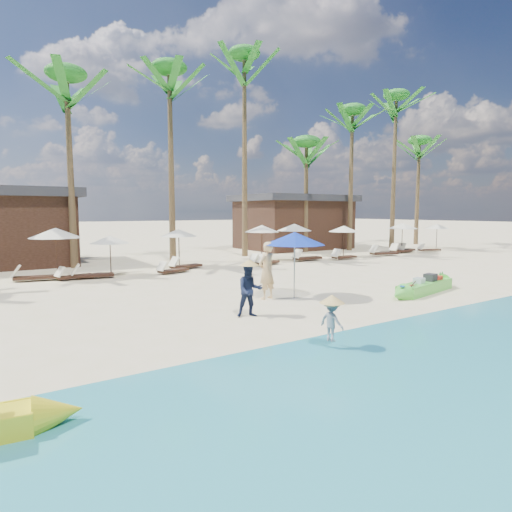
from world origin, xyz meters
TOP-DOWN VIEW (x-y plane):
  - ground at (0.00, 0.00)m, footprint 240.00×240.00m
  - wet_sand_strip at (0.00, -5.00)m, footprint 240.00×4.50m
  - green_canoe at (6.27, -0.40)m, footprint 5.21×1.35m
  - tourist at (0.66, 1.87)m, footprint 0.83×0.66m
  - vendor_green at (-1.16, 0.08)m, footprint 0.90×0.80m
  - vendor_yellow at (-1.21, -3.37)m, footprint 0.44×0.64m
  - blue_umbrella at (1.56, 1.48)m, footprint 2.15×2.15m
  - resort_parasol_4 at (-4.77, 10.28)m, footprint 2.24×2.24m
  - lounger_4_left at (-5.73, 10.52)m, footprint 1.92×0.92m
  - lounger_4_right at (-4.19, 10.02)m, footprint 1.71×0.92m
  - resort_parasol_5 at (-2.48, 10.22)m, footprint 1.84×1.84m
  - lounger_5_left at (-3.47, 9.85)m, footprint 1.87×0.85m
  - resort_parasol_6 at (1.46, 11.42)m, footprint 2.01×2.01m
  - lounger_6_left at (0.20, 9.41)m, footprint 1.72×0.91m
  - lounger_6_right at (1.33, 10.50)m, footprint 1.89×0.91m
  - resort_parasol_7 at (6.86, 11.44)m, footprint 2.12×2.12m
  - lounger_7_left at (5.65, 9.60)m, footprint 1.81×0.67m
  - lounger_7_right at (5.87, 9.55)m, footprint 1.85×1.07m
  - resort_parasol_8 at (8.74, 10.66)m, footprint 2.19×2.19m
  - lounger_8_left at (9.10, 9.95)m, footprint 1.94×0.61m
  - resort_parasol_9 at (12.63, 10.34)m, footprint 2.01×2.01m
  - lounger_9_left at (11.53, 9.25)m, footprint 1.80×0.56m
  - lounger_9_right at (15.35, 9.40)m, footprint 2.08×1.10m
  - resort_parasol_10 at (18.13, 10.00)m, footprint 2.12×2.12m
  - lounger_10_left at (17.91, 9.98)m, footprint 1.91×0.61m
  - lounger_10_right at (18.76, 10.17)m, footprint 1.96×0.93m
  - resort_parasol_11 at (23.99, 11.18)m, footprint 1.93×1.93m
  - lounger_11_left at (20.52, 9.52)m, footprint 1.80×1.08m
  - palm_3 at (-3.36, 14.27)m, footprint 2.08×2.08m
  - palm_4 at (2.15, 14.01)m, footprint 2.08×2.08m
  - palm_5 at (7.45, 14.38)m, footprint 2.08×2.08m
  - palm_6 at (12.84, 14.52)m, footprint 2.08×2.08m
  - palm_7 at (16.57, 13.68)m, footprint 2.08×2.08m
  - palm_8 at (21.07, 13.33)m, footprint 2.08×2.08m
  - palm_9 at (26.21, 14.81)m, footprint 2.08×2.08m
  - pavilion_east at (14.00, 17.50)m, footprint 8.80×6.60m

SIDE VIEW (x-z plane):
  - ground at x=0.00m, z-range 0.00..0.00m
  - wet_sand_strip at x=0.00m, z-range 0.00..0.01m
  - lounger_4_right at x=-4.19m, z-range -0.09..0.46m
  - lounger_6_left at x=0.20m, z-range -0.09..0.47m
  - lounger_11_left at x=20.52m, z-range -0.10..0.49m
  - lounger_7_right at x=5.87m, z-range -0.10..0.50m
  - lounger_7_left at x=5.65m, z-range -0.10..0.50m
  - lounger_9_left at x=11.53m, z-range -0.10..0.51m
  - lounger_5_left at x=-3.47m, z-range -0.10..0.51m
  - lounger_6_right at x=1.33m, z-range -0.10..0.51m
  - lounger_4_left at x=-5.73m, z-range -0.10..0.52m
  - lounger_10_right at x=18.76m, z-range -0.11..0.53m
  - lounger_10_left at x=17.91m, z-range -0.11..0.54m
  - lounger_8_left at x=9.10m, z-range -0.11..0.55m
  - green_canoe at x=6.27m, z-range -0.11..0.56m
  - lounger_9_right at x=15.35m, z-range -0.11..0.56m
  - vendor_yellow at x=-1.21m, z-range 0.18..1.09m
  - vendor_green at x=-1.16m, z-range 0.00..1.55m
  - tourist at x=0.66m, z-range 0.00..1.99m
  - resort_parasol_5 at x=-2.48m, z-range 0.76..2.66m
  - resort_parasol_11 at x=23.99m, z-range 0.80..2.79m
  - resort_parasol_6 at x=1.46m, z-range 0.83..2.90m
  - resort_parasol_9 at x=12.63m, z-range 0.83..2.90m
  - resort_parasol_7 at x=6.86m, z-range 0.88..3.06m
  - resort_parasol_10 at x=18.13m, z-range 0.88..3.06m
  - resort_parasol_8 at x=8.74m, z-range 0.91..3.17m
  - resort_parasol_4 at x=-4.77m, z-range 0.93..3.23m
  - blue_umbrella at x=1.56m, z-range 0.93..3.24m
  - pavilion_east at x=14.00m, z-range 0.05..4.35m
  - palm_6 at x=12.84m, z-range 2.79..11.31m
  - palm_9 at x=26.21m, z-range 3.14..12.97m
  - palm_3 at x=-3.36m, z-range 3.32..13.83m
  - palm_7 at x=16.57m, z-range 3.46..14.53m
  - palm_4 at x=2.15m, z-range 3.60..15.30m
  - palm_8 at x=21.07m, z-range 3.83..16.53m
  - palm_5 at x=7.45m, z-range 4.02..17.62m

